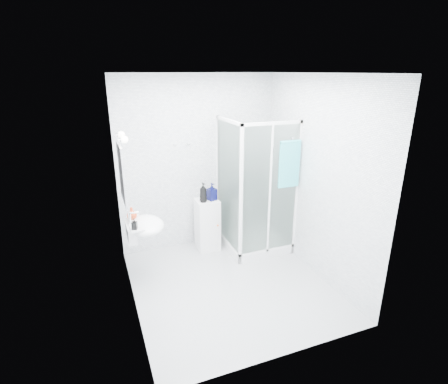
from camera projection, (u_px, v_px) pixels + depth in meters
name	position (u px, v px, depth m)	size (l,w,h in m)	color
room	(231.00, 190.00, 4.10)	(2.40, 2.60, 2.60)	white
shower_enclosure	(252.00, 222.00, 5.29)	(0.90, 0.95, 2.00)	white
wall_basin	(143.00, 226.00, 4.33)	(0.46, 0.56, 0.35)	white
mirror	(121.00, 173.00, 4.03)	(0.02, 0.60, 0.70)	white
vanity_lights	(122.00, 137.00, 3.91)	(0.10, 0.40, 0.08)	silver
wall_hooks	(182.00, 144.00, 5.02)	(0.23, 0.06, 0.03)	silver
storage_cabinet	(207.00, 224.00, 5.34)	(0.33, 0.36, 0.80)	white
hand_towel	(289.00, 163.00, 4.72)	(0.31, 0.04, 0.65)	#32B4BE
shampoo_bottle_a	(203.00, 193.00, 5.09)	(0.11, 0.11, 0.29)	black
shampoo_bottle_b	(212.00, 192.00, 5.17)	(0.12, 0.12, 0.26)	#0A0D3E
soap_dispenser_orange	(132.00, 213.00, 4.34)	(0.13, 0.13, 0.16)	red
soap_dispenser_black	(134.00, 224.00, 4.07)	(0.06, 0.06, 0.14)	black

